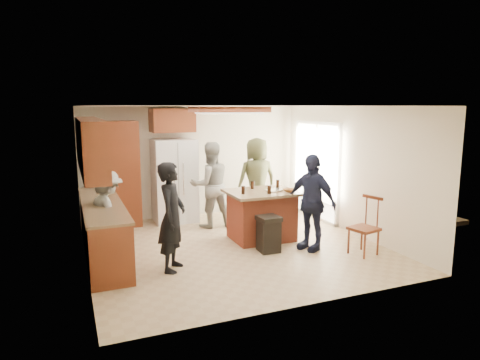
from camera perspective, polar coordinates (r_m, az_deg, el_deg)
name	(u,v)px	position (r m, az deg, el deg)	size (l,w,h in m)	color
room_shell	(372,172)	(11.19, 17.23, 0.99)	(8.00, 5.20, 5.00)	tan
person_front_left	(172,217)	(6.59, -9.07, -4.88)	(0.61, 0.45, 1.68)	black
person_behind_left	(210,185)	(8.87, -3.98, -0.66)	(0.86, 0.53, 1.78)	gray
person_behind_right	(257,179)	(9.38, 2.25, 0.09)	(0.89, 0.58, 1.83)	#393B22
person_side_right	(311,202)	(7.55, 9.45, -2.93)	(0.99, 0.51, 1.69)	#1B1F37
person_counter	(107,215)	(7.36, -17.27, -4.42)	(0.96, 0.45, 1.48)	gray
left_cabinetry	(99,200)	(7.46, -18.32, -2.61)	(0.64, 3.00, 2.30)	maroon
back_wall_units	(136,160)	(9.25, -13.64, 2.60)	(1.80, 0.60, 2.45)	maroon
refrigerator	(175,181)	(9.39, -8.73, -0.09)	(0.90, 0.76, 1.80)	white
kitchen_island	(262,215)	(8.10, 2.90, -4.64)	(1.28, 1.03, 0.93)	#AC462C
island_items	(274,189)	(8.01, 4.58, -1.18)	(1.06, 0.70, 0.15)	silver
trash_bin	(269,234)	(7.47, 3.84, -7.14)	(0.39, 0.39, 0.63)	black
spindle_chair	(365,228)	(7.58, 16.28, -6.20)	(0.50, 0.50, 0.99)	maroon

